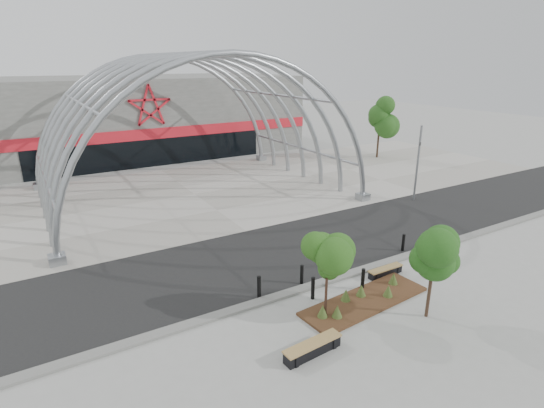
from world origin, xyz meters
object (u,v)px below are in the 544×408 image
at_px(bench_0, 313,349).
at_px(bollard_2, 313,288).
at_px(signal_pole, 418,162).
at_px(street_tree_1, 435,251).
at_px(street_tree_0, 328,262).
at_px(bench_1, 385,272).

distance_m(bench_0, bollard_2, 3.63).
bearing_deg(bench_0, signal_pole, 31.85).
bearing_deg(signal_pole, street_tree_1, -136.43).
distance_m(signal_pole, street_tree_1, 15.37).
distance_m(street_tree_0, bollard_2, 2.33).
xyz_separation_m(signal_pole, street_tree_1, (-11.14, -10.59, 0.02)).
relative_size(signal_pole, bench_0, 2.33).
height_order(street_tree_0, street_tree_1, street_tree_1).
distance_m(bench_1, bollard_2, 4.17).
xyz_separation_m(street_tree_0, bench_1, (4.50, 1.26, -2.20)).
distance_m(signal_pole, bench_0, 19.44).
relative_size(street_tree_1, bench_1, 2.08).
height_order(bench_1, bollard_2, bollard_2).
distance_m(street_tree_0, bench_1, 5.17).
xyz_separation_m(signal_pole, bollard_2, (-14.24, -7.23, -2.31)).
bearing_deg(street_tree_0, street_tree_1, -30.50).
bearing_deg(bench_0, bollard_2, 54.10).
distance_m(street_tree_1, bench_0, 5.85).
bearing_deg(bench_0, bench_1, 24.58).
bearing_deg(bench_1, bollard_2, 179.16).
bearing_deg(bench_1, bench_0, -155.42).
relative_size(signal_pole, street_tree_0, 1.62).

